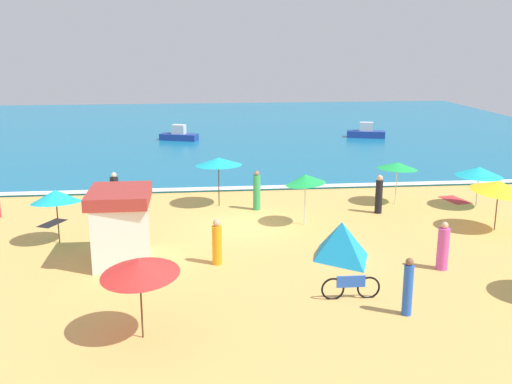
% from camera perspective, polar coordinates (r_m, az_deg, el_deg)
% --- Properties ---
extents(ground_plane, '(60.00, 60.00, 0.00)m').
position_cam_1_polar(ground_plane, '(25.07, -0.70, -3.28)').
color(ground_plane, '#E0A856').
extents(ocean_water, '(60.00, 44.00, 0.10)m').
position_cam_1_polar(ocean_water, '(52.38, -3.60, 6.04)').
color(ocean_water, '#146B93').
rests_on(ocean_water, ground_plane).
extents(wave_breaker_foam, '(57.00, 0.70, 0.01)m').
position_cam_1_polar(wave_breaker_foam, '(31.09, -1.80, 0.40)').
color(wave_breaker_foam, white).
rests_on(wave_breaker_foam, ocean_water).
extents(lifeguard_cabana, '(2.14, 2.62, 2.61)m').
position_cam_1_polar(lifeguard_cabana, '(21.29, -12.86, -3.13)').
color(lifeguard_cabana, white).
rests_on(lifeguard_cabana, ground_plane).
extents(beach_umbrella_0, '(2.96, 2.97, 2.35)m').
position_cam_1_polar(beach_umbrella_0, '(27.70, -3.63, 2.94)').
color(beach_umbrella_0, '#4C3823').
rests_on(beach_umbrella_0, ground_plane).
extents(beach_umbrella_1, '(2.88, 2.89, 2.27)m').
position_cam_1_polar(beach_umbrella_1, '(15.56, -11.15, -7.13)').
color(beach_umbrella_1, '#4C3823').
rests_on(beach_umbrella_1, ground_plane).
extents(beach_umbrella_2, '(3.19, 3.19, 2.21)m').
position_cam_1_polar(beach_umbrella_2, '(25.97, 22.31, 0.50)').
color(beach_umbrella_2, '#4C3823').
rests_on(beach_umbrella_2, ground_plane).
extents(beach_umbrella_4, '(2.67, 2.67, 2.07)m').
position_cam_1_polar(beach_umbrella_4, '(28.83, 13.43, 2.48)').
color(beach_umbrella_4, silver).
rests_on(beach_umbrella_4, ground_plane).
extents(beach_umbrella_5, '(2.03, 2.01, 2.28)m').
position_cam_1_polar(beach_umbrella_5, '(24.83, 4.77, 1.23)').
color(beach_umbrella_5, silver).
rests_on(beach_umbrella_5, ground_plane).
extents(beach_umbrella_6, '(2.34, 2.33, 1.95)m').
position_cam_1_polar(beach_umbrella_6, '(29.33, 20.65, 1.85)').
color(beach_umbrella_6, silver).
rests_on(beach_umbrella_6, ground_plane).
extents(beach_umbrella_7, '(2.25, 2.29, 2.21)m').
position_cam_1_polar(beach_umbrella_7, '(23.76, -18.70, -0.40)').
color(beach_umbrella_7, '#4C3823').
rests_on(beach_umbrella_7, ground_plane).
extents(beach_tent, '(2.14, 2.57, 1.35)m').
position_cam_1_polar(beach_tent, '(21.48, 8.22, -4.59)').
color(beach_tent, '#1999D8').
rests_on(beach_tent, ground_plane).
extents(parked_bicycle, '(1.82, 0.08, 0.76)m').
position_cam_1_polar(parked_bicycle, '(18.35, 9.10, -8.99)').
color(parked_bicycle, black).
rests_on(parked_bicycle, ground_plane).
extents(beachgoer_3, '(0.41, 0.41, 1.84)m').
position_cam_1_polar(beachgoer_3, '(27.24, 0.08, 0.05)').
color(beachgoer_3, green).
rests_on(beachgoer_3, ground_plane).
extents(beachgoer_4, '(0.51, 0.51, 1.71)m').
position_cam_1_polar(beachgoer_4, '(28.26, -13.43, 0.02)').
color(beachgoer_4, black).
rests_on(beachgoer_4, ground_plane).
extents(beachgoer_5, '(0.30, 0.30, 1.71)m').
position_cam_1_polar(beachgoer_5, '(17.49, 14.40, -8.89)').
color(beachgoer_5, blue).
rests_on(beachgoer_5, ground_plane).
extents(beachgoer_6, '(0.46, 0.46, 1.69)m').
position_cam_1_polar(beachgoer_6, '(21.18, 17.54, -5.12)').
color(beachgoer_6, '#D84CA5').
rests_on(beachgoer_6, ground_plane).
extents(beachgoer_8, '(0.45, 0.45, 1.77)m').
position_cam_1_polar(beachgoer_8, '(27.27, 11.74, -0.26)').
color(beachgoer_8, black).
rests_on(beachgoer_8, ground_plane).
extents(beachgoer_10, '(0.43, 0.43, 1.64)m').
position_cam_1_polar(beachgoer_10, '(20.71, -3.77, -4.91)').
color(beachgoer_10, orange).
rests_on(beachgoer_10, ground_plane).
extents(beach_towel_0, '(1.13, 1.46, 0.01)m').
position_cam_1_polar(beach_towel_0, '(26.88, -19.00, -2.85)').
color(beach_towel_0, black).
rests_on(beach_towel_0, ground_plane).
extents(beach_towel_3, '(1.22, 1.76, 0.01)m').
position_cam_1_polar(beach_towel_3, '(30.70, 18.58, -0.73)').
color(beach_towel_3, red).
rests_on(beach_towel_3, ground_plane).
extents(small_boat_0, '(3.14, 1.82, 1.22)m').
position_cam_1_polar(small_boat_0, '(48.25, 10.54, 5.65)').
color(small_boat_0, navy).
rests_on(small_boat_0, ocean_water).
extents(small_boat_1, '(3.08, 1.98, 1.20)m').
position_cam_1_polar(small_boat_1, '(46.55, -7.42, 5.44)').
color(small_boat_1, navy).
rests_on(small_boat_1, ocean_water).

